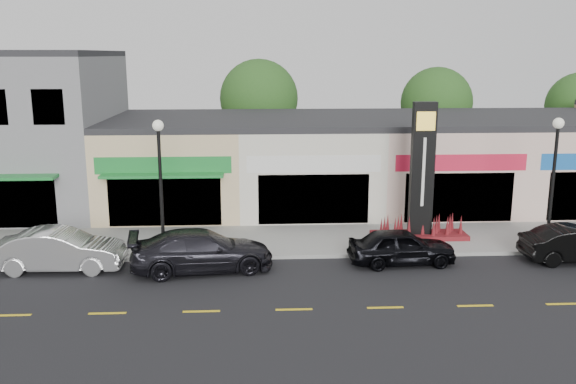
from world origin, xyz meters
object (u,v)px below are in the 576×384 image
lamp_west_near (160,174)px  pylon_sign (421,191)px  lamp_east_near (554,170)px  car_dark_sedan (202,251)px  car_black_sedan (402,247)px  car_white_van (60,250)px

lamp_west_near → pylon_sign: size_ratio=0.91×
lamp_west_near → pylon_sign: 11.19m
lamp_east_near → pylon_sign: 5.42m
pylon_sign → lamp_west_near: bearing=-171.2°
lamp_east_near → lamp_west_near: bearing=180.0°
car_dark_sedan → car_black_sedan: (7.80, 0.33, -0.07)m
lamp_east_near → car_black_sedan: size_ratio=1.31×
lamp_east_near → car_white_van: 19.96m
car_white_van → lamp_west_near: bearing=-70.0°
car_dark_sedan → car_black_sedan: bearing=-96.1°
car_white_van → car_black_sedan: 13.24m
pylon_sign → car_dark_sedan: 9.99m
lamp_east_near → car_dark_sedan: lamp_east_near is taller
car_dark_sedan → car_black_sedan: 7.81m
lamp_west_near → car_white_van: (-3.73, -1.31, -2.68)m
pylon_sign → car_black_sedan: 3.68m
pylon_sign → lamp_east_near: bearing=-18.7°
lamp_west_near → lamp_east_near: same height
car_dark_sedan → lamp_west_near: bearing=38.0°
car_white_van → pylon_sign: bearing=-77.8°
pylon_sign → car_white_van: 15.11m
lamp_east_near → car_dark_sedan: size_ratio=1.01×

